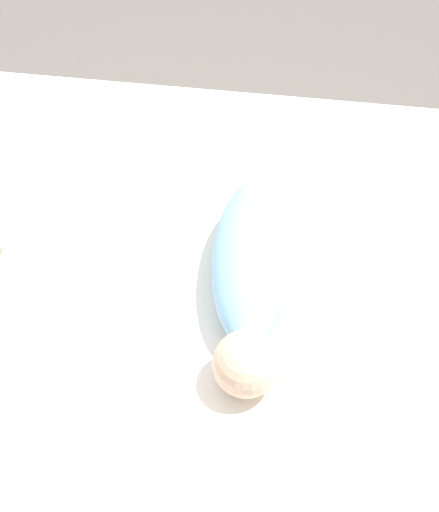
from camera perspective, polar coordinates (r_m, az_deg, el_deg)
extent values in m
plane|color=#514C47|center=(1.66, -2.24, -4.92)|extent=(12.00, 12.00, 0.00)
cube|color=white|center=(1.57, -2.36, -2.87)|extent=(1.34, 1.09, 0.22)
ellipsoid|color=#7FB7E5|center=(1.41, 2.63, -0.19)|extent=(0.18, 0.40, 0.13)
sphere|color=#DBB293|center=(1.29, 2.17, -8.62)|extent=(0.12, 0.12, 0.12)
cube|color=white|center=(1.32, -15.97, -12.63)|extent=(0.28, 0.37, 0.08)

